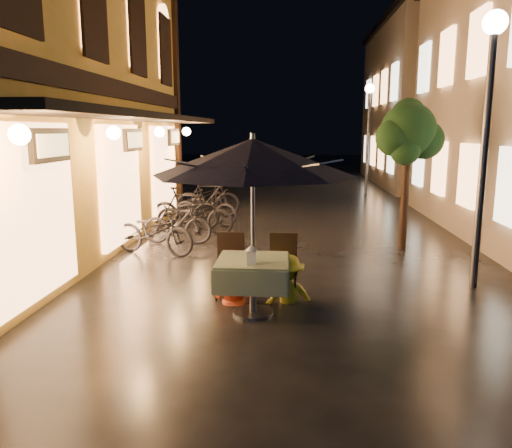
# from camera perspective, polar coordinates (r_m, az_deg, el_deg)

# --- Properties ---
(ground) EXTENTS (90.00, 90.00, 0.00)m
(ground) POSITION_cam_1_polar(r_m,az_deg,el_deg) (6.47, 3.42, -12.06)
(ground) COLOR black
(ground) RESTS_ON ground
(west_building) EXTENTS (5.90, 11.40, 7.40)m
(west_building) POSITION_cam_1_polar(r_m,az_deg,el_deg) (11.57, -26.92, 15.61)
(west_building) COLOR gold
(west_building) RESTS_ON ground
(east_building_far) EXTENTS (7.30, 10.30, 7.30)m
(east_building_far) POSITION_cam_1_polar(r_m,az_deg,el_deg) (25.12, 21.86, 12.63)
(east_building_far) COLOR #9F937D
(east_building_far) RESTS_ON ground
(street_tree) EXTENTS (1.43, 1.20, 3.15)m
(street_tree) POSITION_cam_1_polar(r_m,az_deg,el_deg) (10.74, 17.07, 9.83)
(street_tree) COLOR black
(street_tree) RESTS_ON ground
(streetlamp_near) EXTENTS (0.36, 0.36, 4.23)m
(streetlamp_near) POSITION_cam_1_polar(r_m,az_deg,el_deg) (8.50, 25.03, 12.55)
(streetlamp_near) COLOR #59595E
(streetlamp_near) RESTS_ON ground
(streetlamp_far) EXTENTS (0.36, 0.36, 4.23)m
(streetlamp_far) POSITION_cam_1_polar(r_m,az_deg,el_deg) (20.18, 12.75, 11.66)
(streetlamp_far) COLOR #59595E
(streetlamp_far) RESTS_ON ground
(cafe_table) EXTENTS (0.99, 0.99, 0.78)m
(cafe_table) POSITION_cam_1_polar(r_m,az_deg,el_deg) (6.81, -0.36, -5.60)
(cafe_table) COLOR #59595E
(cafe_table) RESTS_ON ground
(patio_umbrella) EXTENTS (2.68, 2.68, 2.46)m
(patio_umbrella) POSITION_cam_1_polar(r_m,az_deg,el_deg) (6.55, -0.38, 7.63)
(patio_umbrella) COLOR #59595E
(patio_umbrella) RESTS_ON ground
(cafe_chair_left) EXTENTS (0.42, 0.42, 0.97)m
(cafe_chair_left) POSITION_cam_1_polar(r_m,az_deg,el_deg) (7.57, -2.96, -4.32)
(cafe_chair_left) COLOR black
(cafe_chair_left) RESTS_ON ground
(cafe_chair_right) EXTENTS (0.42, 0.42, 0.97)m
(cafe_chair_right) POSITION_cam_1_polar(r_m,az_deg,el_deg) (7.52, 3.13, -4.43)
(cafe_chair_right) COLOR black
(cafe_chair_right) RESTS_ON ground
(table_lantern) EXTENTS (0.16, 0.16, 0.25)m
(table_lantern) POSITION_cam_1_polar(r_m,az_deg,el_deg) (6.49, -0.53, -3.40)
(table_lantern) COLOR white
(table_lantern) RESTS_ON cafe_table
(person_orange) EXTENTS (0.86, 0.76, 1.50)m
(person_orange) POSITION_cam_1_polar(r_m,az_deg,el_deg) (7.32, -2.67, -3.13)
(person_orange) COLOR #C64622
(person_orange) RESTS_ON ground
(person_yellow) EXTENTS (0.98, 0.74, 1.35)m
(person_yellow) POSITION_cam_1_polar(r_m,az_deg,el_deg) (7.32, 3.70, -3.74)
(person_yellow) COLOR yellow
(person_yellow) RESTS_ON ground
(bicycle_0) EXTENTS (1.90, 1.13, 0.94)m
(bicycle_0) POSITION_cam_1_polar(r_m,az_deg,el_deg) (10.30, -11.57, -0.86)
(bicycle_0) COLOR black
(bicycle_0) RESTS_ON ground
(bicycle_1) EXTENTS (1.57, 0.50, 0.93)m
(bicycle_1) POSITION_cam_1_polar(r_m,az_deg,el_deg) (11.16, -9.02, 0.08)
(bicycle_1) COLOR black
(bicycle_1) RESTS_ON ground
(bicycle_2) EXTENTS (1.94, 0.80, 1.00)m
(bicycle_2) POSITION_cam_1_polar(r_m,az_deg,el_deg) (12.10, -7.02, 1.12)
(bicycle_2) COLOR black
(bicycle_2) RESTS_ON ground
(bicycle_3) EXTENTS (1.83, 0.69, 1.07)m
(bicycle_3) POSITION_cam_1_polar(r_m,az_deg,el_deg) (12.82, -8.05, 1.81)
(bicycle_3) COLOR black
(bicycle_3) RESTS_ON ground
(bicycle_4) EXTENTS (1.94, 1.19, 0.96)m
(bicycle_4) POSITION_cam_1_polar(r_m,az_deg,el_deg) (13.26, -5.76, 1.91)
(bicycle_4) COLOR black
(bicycle_4) RESTS_ON ground
(bicycle_5) EXTENTS (1.89, 0.72, 1.11)m
(bicycle_5) POSITION_cam_1_polar(r_m,az_deg,el_deg) (14.54, -5.50, 2.98)
(bicycle_5) COLOR black
(bicycle_5) RESTS_ON ground
(bicycle_6) EXTENTS (1.59, 0.86, 0.80)m
(bicycle_6) POSITION_cam_1_polar(r_m,az_deg,el_deg) (16.14, -6.05, 3.19)
(bicycle_6) COLOR black
(bicycle_6) RESTS_ON ground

